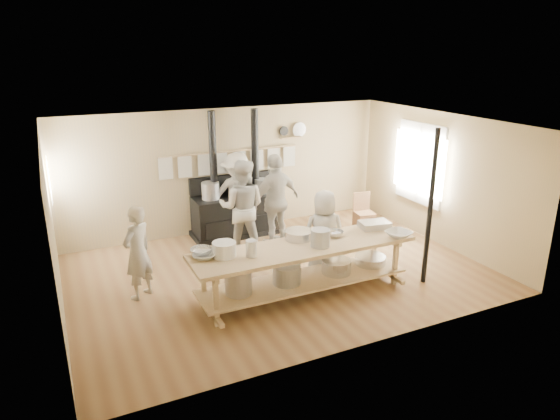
{
  "coord_description": "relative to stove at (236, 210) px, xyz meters",
  "views": [
    {
      "loc": [
        -3.39,
        -7.22,
        3.8
      ],
      "look_at": [
        0.1,
        0.2,
        1.09
      ],
      "focal_mm": 32.0,
      "sensor_mm": 36.0,
      "label": 1
    }
  ],
  "objects": [
    {
      "name": "mixing_bowl_large",
      "position": [
        0.05,
        -2.73,
        0.4
      ],
      "size": [
        0.57,
        0.57,
        0.14
      ],
      "primitive_type": "cylinder",
      "rotation": [
        0.0,
        0.0,
        0.35
      ],
      "color": "silver",
      "rests_on": "prep_table"
    },
    {
      "name": "support_post",
      "position": [
        2.06,
        -3.47,
        0.78
      ],
      "size": [
        0.08,
        0.08,
        2.6
      ],
      "primitive_type": "cylinder",
      "color": "black",
      "rests_on": "ground"
    },
    {
      "name": "towel_rail",
      "position": [
        0.01,
        0.28,
        1.03
      ],
      "size": [
        3.0,
        0.04,
        0.47
      ],
      "color": "tan",
      "rests_on": "ground"
    },
    {
      "name": "bowl_white_a",
      "position": [
        -1.54,
        -2.83,
        0.37
      ],
      "size": [
        0.44,
        0.44,
        0.08
      ],
      "primitive_type": "imported",
      "rotation": [
        0.0,
        0.0,
        -0.4
      ],
      "color": "white",
      "rests_on": "prep_table"
    },
    {
      "name": "window_right",
      "position": [
        3.48,
        -1.52,
        0.98
      ],
      "size": [
        0.09,
        1.5,
        1.65
      ],
      "color": "beige",
      "rests_on": "ground"
    },
    {
      "name": "cook_center",
      "position": [
        0.67,
        -2.48,
        0.23
      ],
      "size": [
        0.84,
        0.67,
        1.51
      ],
      "primitive_type": "imported",
      "rotation": [
        0.0,
        0.0,
        2.85
      ],
      "color": "#B3AC9E",
      "rests_on": "ground"
    },
    {
      "name": "pitcher",
      "position": [
        -0.89,
        -3.06,
        0.46
      ],
      "size": [
        0.17,
        0.17,
        0.25
      ],
      "primitive_type": "cylinder",
      "rotation": [
        0.0,
        0.0,
        -0.03
      ],
      "color": "white",
      "rests_on": "prep_table"
    },
    {
      "name": "cook_left",
      "position": [
        -0.24,
        -1.0,
        0.39
      ],
      "size": [
        1.11,
        1.04,
        1.83
      ],
      "primitive_type": "imported",
      "rotation": [
        0.0,
        0.0,
        2.63
      ],
      "color": "#B3AC9E",
      "rests_on": "ground"
    },
    {
      "name": "bowl_white_b",
      "position": [
        1.56,
        -3.35,
        0.38
      ],
      "size": [
        0.47,
        0.47,
        0.1
      ],
      "primitive_type": "imported",
      "rotation": [
        0.0,
        0.0,
        1.77
      ],
      "color": "white",
      "rests_on": "prep_table"
    },
    {
      "name": "cook_far_left",
      "position": [
        -2.35,
        -1.97,
        0.23
      ],
      "size": [
        0.66,
        0.62,
        1.51
      ],
      "primitive_type": "imported",
      "rotation": [
        0.0,
        0.0,
        3.78
      ],
      "color": "#B3AC9E",
      "rests_on": "ground"
    },
    {
      "name": "bowl_steel_b",
      "position": [
        0.64,
        -2.88,
        0.37
      ],
      "size": [
        0.4,
        0.4,
        0.09
      ],
      "primitive_type": "imported",
      "rotation": [
        0.0,
        0.0,
        3.87
      ],
      "color": "silver",
      "rests_on": "prep_table"
    },
    {
      "name": "bucket_galv",
      "position": [
        0.22,
        -3.15,
        0.47
      ],
      "size": [
        0.38,
        0.38,
        0.27
      ],
      "primitive_type": "cylinder",
      "rotation": [
        0.0,
        0.0,
        -0.32
      ],
      "color": "gray",
      "rests_on": "prep_table"
    },
    {
      "name": "back_wall_shelf",
      "position": [
        1.47,
        0.32,
        1.48
      ],
      "size": [
        0.63,
        0.14,
        0.32
      ],
      "color": "tan",
      "rests_on": "ground"
    },
    {
      "name": "room_shell",
      "position": [
        0.01,
        -2.12,
        1.1
      ],
      "size": [
        7.0,
        7.0,
        7.0
      ],
      "color": "tan",
      "rests_on": "ground"
    },
    {
      "name": "prep_table",
      "position": [
        -0.0,
        -3.02,
        -0.0
      ],
      "size": [
        3.6,
        0.9,
        0.85
      ],
      "color": "tan",
      "rests_on": "ground"
    },
    {
      "name": "chair",
      "position": [
        2.55,
        -0.96,
        -0.28
      ],
      "size": [
        0.43,
        0.43,
        0.81
      ],
      "rotation": [
        0.0,
        0.0,
        -0.14
      ],
      "color": "brown",
      "rests_on": "ground"
    },
    {
      "name": "cook_by_window",
      "position": [
        -0.03,
        -0.17,
        0.36
      ],
      "size": [
        1.23,
        0.81,
        1.77
      ],
      "primitive_type": "imported",
      "rotation": [
        0.0,
        0.0,
        -0.14
      ],
      "color": "#B3AC9E",
      "rests_on": "ground"
    },
    {
      "name": "ground",
      "position": [
        0.01,
        -2.12,
        -0.52
      ],
      "size": [
        7.0,
        7.0,
        0.0
      ],
      "primitive_type": "plane",
      "color": "brown",
      "rests_on": "ground"
    },
    {
      "name": "left_opening",
      "position": [
        -3.44,
        -0.12,
        1.08
      ],
      "size": [
        0.0,
        0.9,
        0.9
      ],
      "color": "white",
      "rests_on": "ground"
    },
    {
      "name": "stove",
      "position": [
        0.0,
        0.0,
        0.0
      ],
      "size": [
        1.9,
        0.75,
        2.6
      ],
      "color": "black",
      "rests_on": "ground"
    },
    {
      "name": "roasting_pan",
      "position": [
        1.45,
        -2.83,
        0.38
      ],
      "size": [
        0.55,
        0.41,
        0.11
      ],
      "primitive_type": "cube",
      "rotation": [
        0.0,
        0.0,
        -0.17
      ],
      "color": "#B2B2B7",
      "rests_on": "prep_table"
    },
    {
      "name": "deep_bowl_enamel",
      "position": [
        -1.25,
        -2.88,
        0.44
      ],
      "size": [
        0.46,
        0.46,
        0.22
      ],
      "primitive_type": "cylinder",
      "rotation": [
        0.0,
        0.0,
        -0.39
      ],
      "color": "white",
      "rests_on": "prep_table"
    },
    {
      "name": "bowl_steel_a",
      "position": [
        -1.54,
        -2.69,
        0.38
      ],
      "size": [
        0.44,
        0.44,
        0.1
      ],
      "primitive_type": "imported",
      "rotation": [
        0.0,
        0.0,
        1.04
      ],
      "color": "silver",
      "rests_on": "prep_table"
    },
    {
      "name": "cook_right",
      "position": [
        0.49,
        -0.93,
        0.41
      ],
      "size": [
        1.17,
        0.7,
        1.86
      ],
      "primitive_type": "imported",
      "rotation": [
        0.0,
        0.0,
        3.38
      ],
      "color": "#B3AC9E",
      "rests_on": "ground"
    }
  ]
}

